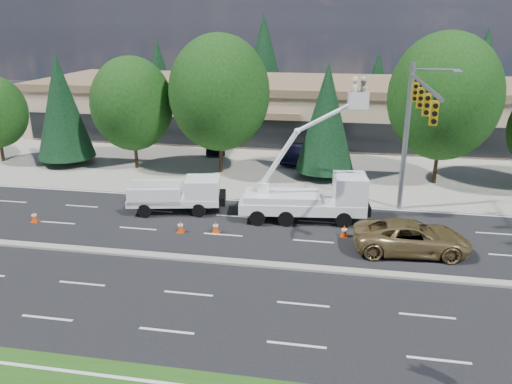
% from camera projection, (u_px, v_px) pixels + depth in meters
% --- Properties ---
extents(ground, '(140.00, 140.00, 0.00)m').
position_uv_depth(ground, '(208.00, 261.00, 24.69)').
color(ground, black).
rests_on(ground, ground).
extents(concrete_apron, '(140.00, 22.00, 0.01)m').
position_uv_depth(concrete_apron, '(269.00, 157.00, 43.30)').
color(concrete_apron, gray).
rests_on(concrete_apron, ground).
extents(road_median, '(120.00, 0.55, 0.12)m').
position_uv_depth(road_median, '(208.00, 260.00, 24.67)').
color(road_median, gray).
rests_on(road_median, ground).
extents(strip_mall, '(50.40, 15.40, 5.50)m').
position_uv_depth(strip_mall, '(283.00, 106.00, 51.67)').
color(strip_mall, tan).
rests_on(strip_mall, ground).
extents(tree_front_b, '(4.53, 4.53, 8.93)m').
position_uv_depth(tree_front_b, '(61.00, 106.00, 39.73)').
color(tree_front_b, '#332114').
rests_on(tree_front_b, ground).
extents(tree_front_c, '(6.34, 6.34, 8.80)m').
position_uv_depth(tree_front_c, '(132.00, 104.00, 38.62)').
color(tree_front_c, '#332114').
rests_on(tree_front_c, ground).
extents(tree_front_d, '(7.57, 7.57, 10.50)m').
position_uv_depth(tree_front_d, '(219.00, 93.00, 37.14)').
color(tree_front_d, '#332114').
rests_on(tree_front_d, ground).
extents(tree_front_e, '(4.34, 4.34, 8.55)m').
position_uv_depth(tree_front_e, '(327.00, 117.00, 36.33)').
color(tree_front_e, '#332114').
rests_on(tree_front_e, ground).
extents(tree_front_f, '(7.71, 7.71, 10.70)m').
position_uv_depth(tree_front_f, '(444.00, 97.00, 34.47)').
color(tree_front_f, '#332114').
rests_on(tree_front_f, ground).
extents(tree_back_a, '(4.63, 4.63, 9.13)m').
position_uv_depth(tree_back_a, '(158.00, 72.00, 65.16)').
color(tree_back_a, '#332114').
rests_on(tree_back_a, ground).
extents(tree_back_b, '(6.16, 6.16, 12.14)m').
position_uv_depth(tree_back_b, '(264.00, 61.00, 62.32)').
color(tree_back_b, '#332114').
rests_on(tree_back_b, ground).
extents(tree_back_c, '(3.99, 3.99, 7.86)m').
position_uv_depth(tree_back_c, '(377.00, 81.00, 60.76)').
color(tree_back_c, '#332114').
rests_on(tree_back_c, ground).
extents(tree_back_d, '(5.41, 5.41, 10.66)m').
position_uv_depth(tree_back_d, '(483.00, 70.00, 58.30)').
color(tree_back_d, '#332114').
rests_on(tree_back_d, ground).
extents(signal_mast, '(2.76, 10.16, 9.00)m').
position_uv_depth(signal_mast, '(413.00, 120.00, 27.62)').
color(signal_mast, gray).
rests_on(signal_mast, ground).
extents(utility_pickup, '(5.88, 3.12, 2.14)m').
position_uv_depth(utility_pickup, '(181.00, 198.00, 30.81)').
color(utility_pickup, white).
rests_on(utility_pickup, ground).
extents(bucket_truck, '(8.19, 3.08, 8.40)m').
position_uv_depth(bucket_truck, '(317.00, 191.00, 29.14)').
color(bucket_truck, white).
rests_on(bucket_truck, ground).
extents(traffic_cone_a, '(0.40, 0.40, 0.70)m').
position_uv_depth(traffic_cone_a, '(34.00, 216.00, 29.35)').
color(traffic_cone_a, '#E03E07').
rests_on(traffic_cone_a, ground).
extents(traffic_cone_b, '(0.40, 0.40, 0.70)m').
position_uv_depth(traffic_cone_b, '(180.00, 227.00, 27.91)').
color(traffic_cone_b, '#E03E07').
rests_on(traffic_cone_b, ground).
extents(traffic_cone_c, '(0.40, 0.40, 0.70)m').
position_uv_depth(traffic_cone_c, '(216.00, 227.00, 27.86)').
color(traffic_cone_c, '#E03E07').
rests_on(traffic_cone_c, ground).
extents(traffic_cone_d, '(0.40, 0.40, 0.70)m').
position_uv_depth(traffic_cone_d, '(344.00, 231.00, 27.32)').
color(traffic_cone_d, '#E03E07').
rests_on(traffic_cone_d, ground).
extents(traffic_cone_e, '(0.40, 0.40, 0.70)m').
position_uv_depth(traffic_cone_e, '(430.00, 241.00, 26.09)').
color(traffic_cone_e, '#E03E07').
rests_on(traffic_cone_e, ground).
extents(minivan, '(6.03, 3.13, 1.63)m').
position_uv_depth(minivan, '(412.00, 237.00, 25.38)').
color(minivan, olive).
rests_on(minivan, ground).
extents(parked_car_west, '(2.33, 4.40, 1.43)m').
position_uv_depth(parked_car_west, '(217.00, 144.00, 44.81)').
color(parked_car_west, black).
rests_on(parked_car_west, ground).
extents(parked_car_east, '(2.57, 4.72, 1.48)m').
position_uv_depth(parked_car_east, '(298.00, 154.00, 41.60)').
color(parked_car_east, black).
rests_on(parked_car_east, ground).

